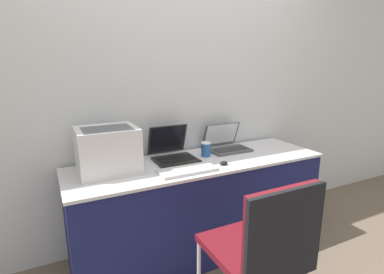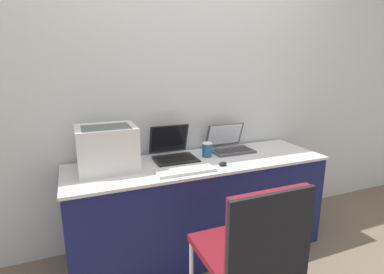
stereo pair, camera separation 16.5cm
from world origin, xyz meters
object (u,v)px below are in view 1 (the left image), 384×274
at_px(external_keyboard, 188,170).
at_px(laptop_left, 173,152).
at_px(laptop_right, 226,144).
at_px(chair, 266,244).
at_px(printer, 108,148).
at_px(mouse, 224,163).
at_px(coffee_cup, 206,149).

bearing_deg(external_keyboard, laptop_left, 86.39).
bearing_deg(laptop_right, chair, -112.40).
distance_m(external_keyboard, chair, 0.71).
relative_size(printer, laptop_left, 1.20).
bearing_deg(chair, printer, 122.04).
bearing_deg(printer, external_keyboard, -26.72).
bearing_deg(external_keyboard, chair, -81.23).
xyz_separation_m(mouse, chair, (-0.18, -0.68, -0.19)).
bearing_deg(mouse, external_keyboard, -179.47).
relative_size(laptop_left, chair, 0.36).
height_order(printer, laptop_left, printer).
distance_m(laptop_right, chair, 1.11).
bearing_deg(laptop_left, mouse, -47.42).
relative_size(laptop_right, external_keyboard, 0.85).
bearing_deg(laptop_left, external_keyboard, -93.61).
height_order(external_keyboard, coffee_cup, coffee_cup).
height_order(printer, external_keyboard, printer).
height_order(printer, chair, printer).
height_order(laptop_left, external_keyboard, laptop_left).
bearing_deg(mouse, chair, -104.92).
height_order(laptop_left, chair, laptop_left).
xyz_separation_m(printer, chair, (0.57, -0.91, -0.34)).
height_order(laptop_left, coffee_cup, laptop_left).
relative_size(laptop_left, coffee_cup, 2.89).
bearing_deg(laptop_left, chair, -84.94).
height_order(mouse, chair, chair).
xyz_separation_m(printer, coffee_cup, (0.74, 0.01, -0.11)).
xyz_separation_m(laptop_right, coffee_cup, (-0.24, -0.09, 0.01)).
bearing_deg(coffee_cup, chair, -100.51).
bearing_deg(chair, laptop_right, 67.60).
height_order(laptop_left, laptop_right, laptop_left).
height_order(external_keyboard, chair, chair).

